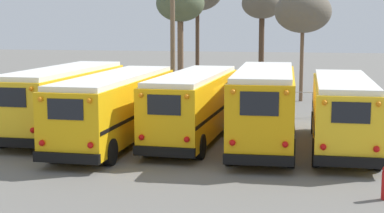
% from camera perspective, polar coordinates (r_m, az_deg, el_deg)
% --- Properties ---
extents(ground_plane, '(160.00, 160.00, 0.00)m').
position_cam_1_polar(ground_plane, '(26.36, 0.17, -3.29)').
color(ground_plane, '#66635E').
extents(school_bus_0, '(2.67, 10.23, 3.11)m').
position_cam_1_polar(school_bus_0, '(28.54, -12.28, 0.86)').
color(school_bus_0, yellow).
rests_on(school_bus_0, ground).
extents(school_bus_1, '(2.63, 10.88, 3.00)m').
position_cam_1_polar(school_bus_1, '(25.82, -7.30, 0.10)').
color(school_bus_1, '#EAAA0F').
rests_on(school_bus_1, ground).
extents(school_bus_2, '(2.67, 9.89, 3.01)m').
position_cam_1_polar(school_bus_2, '(26.13, 0.19, 0.25)').
color(school_bus_2, '#EAAA0F').
rests_on(school_bus_2, ground).
extents(school_bus_3, '(2.82, 9.52, 3.32)m').
position_cam_1_polar(school_bus_3, '(24.75, 7.03, 0.13)').
color(school_bus_3, '#E5A00C').
rests_on(school_bus_3, ground).
extents(school_bus_4, '(2.50, 9.37, 2.97)m').
position_cam_1_polar(school_bus_4, '(25.02, 14.39, -0.37)').
color(school_bus_4, yellow).
rests_on(school_bus_4, ground).
extents(utility_pole, '(1.80, 0.30, 9.36)m').
position_cam_1_polar(utility_pole, '(36.83, -1.89, 7.52)').
color(utility_pole, brown).
rests_on(utility_pole, ground).
extents(bare_tree_0, '(3.72, 3.72, 7.33)m').
position_cam_1_polar(bare_tree_0, '(39.77, 10.71, 8.99)').
color(bare_tree_0, brown).
rests_on(bare_tree_0, ground).
extents(bare_tree_1, '(3.11, 3.11, 7.85)m').
position_cam_1_polar(bare_tree_1, '(45.77, 6.81, 9.71)').
color(bare_tree_1, '#473323').
rests_on(bare_tree_1, ground).
extents(bare_tree_2, '(3.30, 3.30, 7.75)m').
position_cam_1_polar(bare_tree_2, '(40.44, -1.14, 9.80)').
color(bare_tree_2, brown).
rests_on(bare_tree_2, ground).
extents(fence_line, '(20.84, 0.06, 1.42)m').
position_cam_1_polar(fence_line, '(33.56, 2.71, 0.89)').
color(fence_line, '#939399').
rests_on(fence_line, ground).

